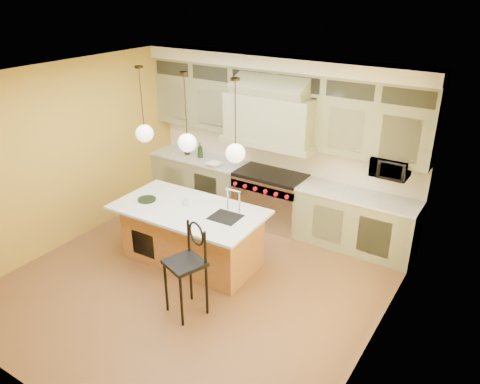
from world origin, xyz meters
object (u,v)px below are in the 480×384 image
Objects in this scene: range at (270,198)px; kitchen_island at (192,234)px; counter_stool at (187,264)px; microwave at (390,167)px.

kitchen_island is at bearing -102.92° from range.
range is at bearing 115.79° from counter_stool.
range is 0.53× the size of kitchen_island.
kitchen_island is at bearing 144.93° from counter_stool.
microwave is at bearing 78.96° from counter_stool.
range is 2.21× the size of microwave.
microwave is at bearing 36.34° from kitchen_island.
microwave is at bearing 3.12° from range.
microwave reaches higher than range.
kitchen_island is 1.79× the size of counter_stool.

